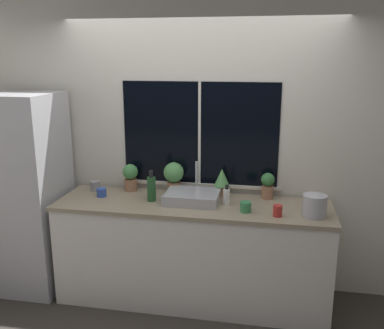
{
  "coord_description": "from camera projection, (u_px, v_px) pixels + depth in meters",
  "views": [
    {
      "loc": [
        0.64,
        -3.15,
        2.18
      ],
      "look_at": [
        -0.0,
        0.32,
        1.27
      ],
      "focal_mm": 40.0,
      "sensor_mm": 36.0,
      "label": 1
    }
  ],
  "objects": [
    {
      "name": "mug_blue",
      "position": [
        102.0,
        192.0,
        3.9
      ],
      "size": [
        0.09,
        0.09,
        0.08
      ],
      "color": "#3351AD",
      "rests_on": "counter"
    },
    {
      "name": "sink",
      "position": [
        192.0,
        197.0,
        3.76
      ],
      "size": [
        0.47,
        0.41,
        0.32
      ],
      "color": "#ADADB2",
      "rests_on": "counter"
    },
    {
      "name": "potted_plant_center_left",
      "position": [
        174.0,
        175.0,
        3.97
      ],
      "size": [
        0.19,
        0.19,
        0.29
      ],
      "color": "#9E6B4C",
      "rests_on": "counter"
    },
    {
      "name": "wall_left",
      "position": [
        30.0,
        126.0,
        5.14
      ],
      "size": [
        0.06,
        7.0,
        2.7
      ],
      "color": "silver",
      "rests_on": "ground_plane"
    },
    {
      "name": "mug_grey",
      "position": [
        95.0,
        186.0,
        4.08
      ],
      "size": [
        0.09,
        0.09,
        0.09
      ],
      "color": "gray",
      "rests_on": "counter"
    },
    {
      "name": "soap_bottle",
      "position": [
        227.0,
        196.0,
        3.69
      ],
      "size": [
        0.06,
        0.06,
        0.18
      ],
      "color": "white",
      "rests_on": "counter"
    },
    {
      "name": "mug_green",
      "position": [
        246.0,
        207.0,
        3.52
      ],
      "size": [
        0.09,
        0.09,
        0.09
      ],
      "color": "#38844C",
      "rests_on": "counter"
    },
    {
      "name": "ground_plane",
      "position": [
        186.0,
        318.0,
        3.65
      ],
      "size": [
        14.0,
        14.0,
        0.0
      ],
      "primitive_type": "plane",
      "color": "#38332D"
    },
    {
      "name": "counter",
      "position": [
        192.0,
        252.0,
        3.85
      ],
      "size": [
        2.4,
        0.67,
        0.92
      ],
      "color": "white",
      "rests_on": "ground_plane"
    },
    {
      "name": "bottle_tall",
      "position": [
        151.0,
        188.0,
        3.77
      ],
      "size": [
        0.08,
        0.08,
        0.28
      ],
      "color": "#235128",
      "rests_on": "counter"
    },
    {
      "name": "potted_plant_far_left",
      "position": [
        130.0,
        176.0,
        4.05
      ],
      "size": [
        0.14,
        0.14,
        0.26
      ],
      "color": "#9E6B4C",
      "rests_on": "counter"
    },
    {
      "name": "potted_plant_center_right",
      "position": [
        222.0,
        180.0,
        3.9
      ],
      "size": [
        0.14,
        0.14,
        0.25
      ],
      "color": "#9E6B4C",
      "rests_on": "counter"
    },
    {
      "name": "potted_plant_far_right",
      "position": [
        268.0,
        185.0,
        3.83
      ],
      "size": [
        0.12,
        0.12,
        0.24
      ],
      "color": "#9E6B4C",
      "rests_on": "counter"
    },
    {
      "name": "wall_back",
      "position": [
        200.0,
        146.0,
        4.0
      ],
      "size": [
        8.0,
        0.09,
        2.7
      ],
      "color": "silver",
      "rests_on": "ground_plane"
    },
    {
      "name": "refrigerator",
      "position": [
        25.0,
        193.0,
        4.0
      ],
      "size": [
        0.68,
        0.68,
        1.85
      ],
      "color": "#B7B7BC",
      "rests_on": "ground_plane"
    },
    {
      "name": "mug_red",
      "position": [
        278.0,
        211.0,
        3.42
      ],
      "size": [
        0.07,
        0.07,
        0.09
      ],
      "color": "#B72D28",
      "rests_on": "counter"
    },
    {
      "name": "kettle",
      "position": [
        315.0,
        205.0,
        3.41
      ],
      "size": [
        0.19,
        0.19,
        0.2
      ],
      "color": "#B2B2B7",
      "rests_on": "counter"
    }
  ]
}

